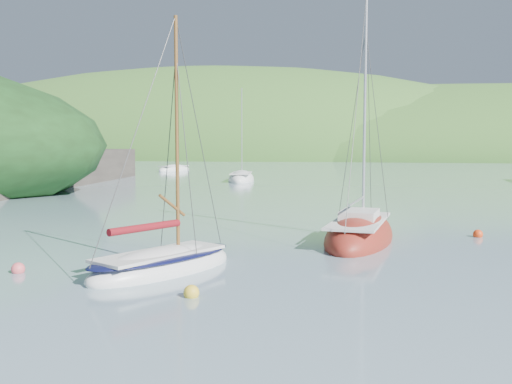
% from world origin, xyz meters
% --- Properties ---
extents(ground, '(700.00, 700.00, 0.00)m').
position_xyz_m(ground, '(0.00, 0.00, 0.00)').
color(ground, gray).
rests_on(ground, ground).
extents(shoreline_hills, '(690.00, 135.00, 56.00)m').
position_xyz_m(shoreline_hills, '(-9.66, 172.42, 0.00)').
color(shoreline_hills, '#296426').
rests_on(shoreline_hills, ground).
extents(daysailer_white, '(4.30, 6.12, 8.85)m').
position_xyz_m(daysailer_white, '(-0.39, 1.23, 0.21)').
color(daysailer_white, white).
rests_on(daysailer_white, ground).
extents(sloop_red, '(3.17, 7.87, 11.40)m').
position_xyz_m(sloop_red, '(5.33, 8.71, 0.22)').
color(sloop_red, maroon).
rests_on(sloop_red, ground).
extents(distant_sloop_a, '(4.33, 8.29, 11.27)m').
position_xyz_m(distant_sloop_a, '(-10.57, 45.19, 0.19)').
color(distant_sloop_a, white).
rests_on(distant_sloop_a, ground).
extents(distant_sloop_c, '(4.24, 6.98, 9.40)m').
position_xyz_m(distant_sloop_c, '(-27.19, 65.52, 0.17)').
color(distant_sloop_c, white).
rests_on(distant_sloop_c, ground).
extents(mooring_buoys, '(15.56, 13.05, 0.43)m').
position_xyz_m(mooring_buoys, '(2.35, 3.15, 0.12)').
color(mooring_buoys, yellow).
rests_on(mooring_buoys, ground).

